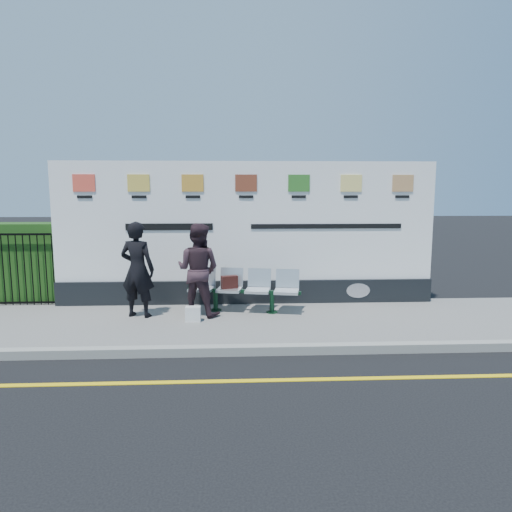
{
  "coord_description": "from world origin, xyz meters",
  "views": [
    {
      "loc": [
        0.24,
        -5.76,
        2.5
      ],
      "look_at": [
        0.67,
        3.03,
        1.25
      ],
      "focal_mm": 32.0,
      "sensor_mm": 36.0,
      "label": 1
    }
  ],
  "objects": [
    {
      "name": "billboard",
      "position": [
        0.5,
        3.85,
        1.42
      ],
      "size": [
        8.0,
        0.3,
        3.0
      ],
      "color": "black",
      "rests_on": "pavement"
    },
    {
      "name": "ground",
      "position": [
        0.0,
        0.0,
        0.0
      ],
      "size": [
        80.0,
        80.0,
        0.0
      ],
      "primitive_type": "plane",
      "color": "black"
    },
    {
      "name": "handbag_brown",
      "position": [
        0.15,
        3.15,
        0.71
      ],
      "size": [
        0.35,
        0.23,
        0.25
      ],
      "primitive_type": "cube",
      "rotation": [
        0.0,
        0.0,
        0.32
      ],
      "color": "black",
      "rests_on": "bench"
    },
    {
      "name": "kerb",
      "position": [
        0.0,
        1.0,
        0.07
      ],
      "size": [
        14.0,
        0.18,
        0.14
      ],
      "primitive_type": "cube",
      "color": "gray",
      "rests_on": "ground"
    },
    {
      "name": "yellow_line",
      "position": [
        0.0,
        0.0,
        0.0
      ],
      "size": [
        14.0,
        0.1,
        0.01
      ],
      "primitive_type": "cube",
      "color": "yellow",
      "rests_on": "ground"
    },
    {
      "name": "hedge",
      "position": [
        -4.58,
        4.3,
        0.97
      ],
      "size": [
        2.35,
        0.7,
        1.7
      ],
      "primitive_type": "cube",
      "color": "#204A16",
      "rests_on": "pavement"
    },
    {
      "name": "woman_left",
      "position": [
        -1.59,
        2.84,
        1.03
      ],
      "size": [
        0.76,
        0.6,
        1.83
      ],
      "primitive_type": "imported",
      "rotation": [
        0.0,
        0.0,
        2.87
      ],
      "color": "black",
      "rests_on": "pavement"
    },
    {
      "name": "carrier_bag_white",
      "position": [
        -0.52,
        2.45,
        0.26
      ],
      "size": [
        0.28,
        0.17,
        0.28
      ],
      "primitive_type": "cube",
      "color": "silver",
      "rests_on": "pavement"
    },
    {
      "name": "railing",
      "position": [
        -4.58,
        3.85,
        0.89
      ],
      "size": [
        2.05,
        0.06,
        1.54
      ],
      "primitive_type": null,
      "color": "black",
      "rests_on": "pavement"
    },
    {
      "name": "pavement",
      "position": [
        0.0,
        2.5,
        0.06
      ],
      "size": [
        14.0,
        3.0,
        0.12
      ],
      "primitive_type": "cube",
      "color": "slate",
      "rests_on": "ground"
    },
    {
      "name": "bench",
      "position": [
        0.42,
        3.09,
        0.35
      ],
      "size": [
        2.24,
        0.97,
        0.47
      ],
      "primitive_type": null,
      "rotation": [
        0.0,
        0.0,
        -0.19
      ],
      "color": "silver",
      "rests_on": "pavement"
    },
    {
      "name": "woman_right",
      "position": [
        -0.45,
        2.89,
        1.01
      ],
      "size": [
        1.05,
        0.94,
        1.78
      ],
      "primitive_type": "imported",
      "rotation": [
        0.0,
        0.0,
        2.78
      ],
      "color": "#332129",
      "rests_on": "pavement"
    }
  ]
}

